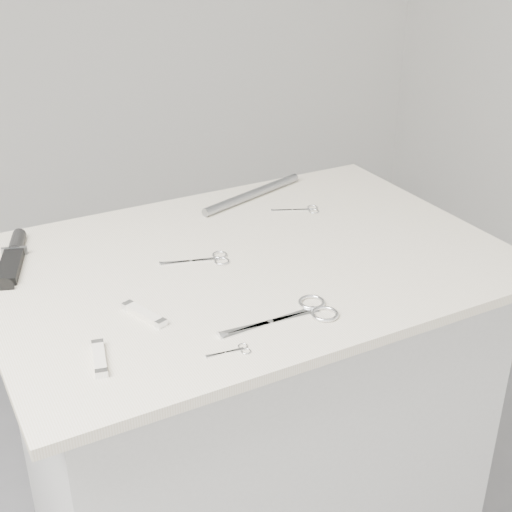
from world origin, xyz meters
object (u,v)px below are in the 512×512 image
large_shears (301,313)px  pocket_knife_b (144,314)px  plinth (249,442)px  sheathed_knife (13,255)px  embroidery_scissors_a (208,259)px  tiny_scissors (234,351)px  embroidery_scissors_b (304,210)px  metal_rail (253,194)px  pocket_knife_a (100,358)px

large_shears → pocket_knife_b: bearing=154.6°
plinth → sheathed_knife: size_ratio=4.32×
embroidery_scissors_a → plinth: bearing=-4.3°
plinth → sheathed_knife: sheathed_knife is taller
embroidery_scissors_a → pocket_knife_b: pocket_knife_b is taller
tiny_scissors → embroidery_scissors_b: bearing=54.8°
embroidery_scissors_a → sheathed_knife: (-0.33, 0.19, 0.01)m
tiny_scissors → metal_rail: 0.63m
sheathed_knife → metal_rail: same height
embroidery_scissors_b → sheathed_knife: (-0.63, 0.06, 0.01)m
plinth → metal_rail: 0.57m
tiny_scissors → pocket_knife_a: (-0.19, 0.07, 0.00)m
sheathed_knife → embroidery_scissors_b: bearing=-77.2°
pocket_knife_a → plinth: bearing=-48.1°
embroidery_scissors_a → pocket_knife_b: 0.23m
large_shears → sheathed_knife: bearing=132.5°
embroidery_scissors_a → pocket_knife_b: bearing=-126.2°
embroidery_scissors_a → pocket_knife_a: bearing=-125.0°
embroidery_scissors_a → tiny_scissors: bearing=-90.8°
plinth → pocket_knife_b: pocket_knife_b is taller
embroidery_scissors_a → metal_rail: bearing=63.5°
tiny_scissors → metal_rail: metal_rail is taller
pocket_knife_b → pocket_knife_a: bearing=110.7°
embroidery_scissors_b → plinth: bearing=-121.4°
plinth → pocket_knife_b: size_ratio=9.00×
embroidery_scissors_b → metal_rail: (-0.07, 0.12, 0.01)m
plinth → embroidery_scissors_a: embroidery_scissors_a is taller
plinth → pocket_knife_b: bearing=-156.6°
sheathed_knife → metal_rail: size_ratio=0.68×
pocket_knife_a → pocket_knife_b: size_ratio=0.93×
large_shears → pocket_knife_b: 0.27m
embroidery_scissors_a → pocket_knife_b: size_ratio=1.35×
embroidery_scissors_a → embroidery_scissors_b: size_ratio=1.28×
pocket_knife_a → metal_rail: 0.70m
plinth → pocket_knife_a: 0.63m
plinth → metal_rail: (0.15, 0.27, 0.48)m
tiny_scissors → pocket_knife_a: 0.21m
embroidery_scissors_b → pocket_knife_a: pocket_knife_a is taller
large_shears → embroidery_scissors_a: large_shears is taller
sheathed_knife → pocket_knife_b: 0.36m
large_shears → embroidery_scissors_b: bearing=59.1°
sheathed_knife → large_shears: bearing=-120.1°
embroidery_scissors_a → embroidery_scissors_b: same height
pocket_knife_b → tiny_scissors: bearing=-171.4°
large_shears → pocket_knife_a: 0.35m
embroidery_scissors_a → metal_rail: size_ratio=0.44×
plinth → sheathed_knife: 0.66m
metal_rail → plinth: bearing=-119.7°
pocket_knife_b → metal_rail: 0.56m
plinth → embroidery_scissors_b: 0.54m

